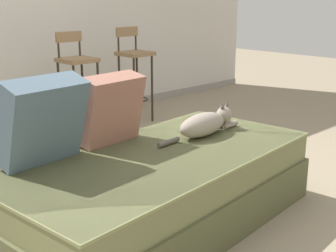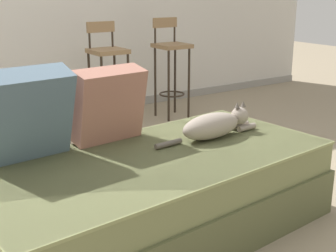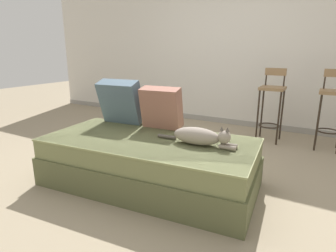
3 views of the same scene
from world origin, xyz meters
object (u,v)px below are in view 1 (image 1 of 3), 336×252
at_px(bar_stool_near_window, 77,75).
at_px(throw_pillow_corner, 42,121).
at_px(cat, 205,124).
at_px(throw_pillow_middle, 110,109).
at_px(couch, 162,189).
at_px(bar_stool_by_doorway, 134,66).

bearing_deg(bar_stool_near_window, throw_pillow_corner, -128.18).
bearing_deg(throw_pillow_corner, cat, -12.96).
distance_m(throw_pillow_corner, throw_pillow_middle, 0.49).
xyz_separation_m(throw_pillow_corner, bar_stool_near_window, (1.30, 1.66, -0.11)).
bearing_deg(couch, throw_pillow_corner, 150.46).
relative_size(cat, bar_stool_near_window, 0.74).
xyz_separation_m(cat, bar_stool_by_doorway, (0.98, 1.90, 0.08)).
distance_m(couch, throw_pillow_corner, 0.81).
height_order(throw_pillow_corner, cat, throw_pillow_corner).
xyz_separation_m(couch, bar_stool_by_doorway, (1.45, 1.98, 0.38)).
bearing_deg(cat, bar_stool_by_doorway, 62.77).
relative_size(throw_pillow_corner, bar_stool_near_window, 0.48).
bearing_deg(throw_pillow_corner, bar_stool_by_doorway, 39.22).
bearing_deg(bar_stool_by_doorway, couch, -126.27).
bearing_deg(bar_stool_by_doorway, throw_pillow_middle, -133.66).
height_order(throw_pillow_middle, bar_stool_near_window, bar_stool_near_window).
distance_m(couch, throw_pillow_middle, 0.58).
bearing_deg(bar_stool_by_doorway, bar_stool_near_window, -179.96).
bearing_deg(bar_stool_near_window, throw_pillow_middle, -116.71).
distance_m(couch, bar_stool_near_window, 2.14).
distance_m(throw_pillow_middle, bar_stool_by_doorway, 2.23).
height_order(couch, throw_pillow_middle, throw_pillow_middle).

